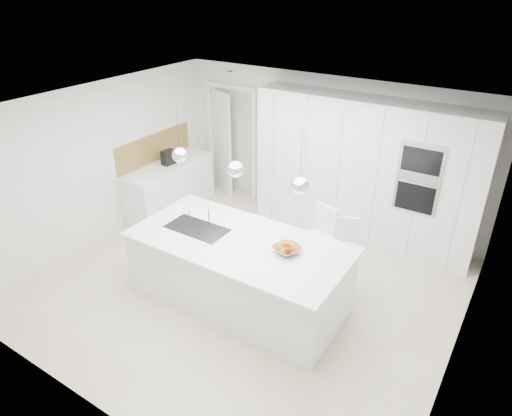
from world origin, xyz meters
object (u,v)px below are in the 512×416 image
Objects in this scene: bar_stool_left at (319,247)px; bar_stool_right at (341,256)px; island_base at (238,273)px; fruit_bowl at (287,250)px; espresso_machine at (169,157)px.

bar_stool_right is at bearing 20.32° from bar_stool_left.
fruit_bowl reaches higher than island_base.
island_base is at bearing -167.92° from fruit_bowl.
espresso_machine is 0.25× the size of bar_stool_right.
bar_stool_right is at bearing 43.55° from island_base.
island_base is 8.56× the size of fruit_bowl.
island_base is 1.42m from bar_stool_right.
espresso_machine is at bearing 156.58° from fruit_bowl.
fruit_bowl is 0.89m from bar_stool_left.
bar_stool_left reaches higher than bar_stool_right.
bar_stool_left is (3.25, -0.57, -0.46)m from espresso_machine.
fruit_bowl is 0.31× the size of bar_stool_right.
bar_stool_left is 0.31m from bar_stool_right.
island_base is at bearing -23.86° from espresso_machine.
island_base is 3.01m from espresso_machine.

